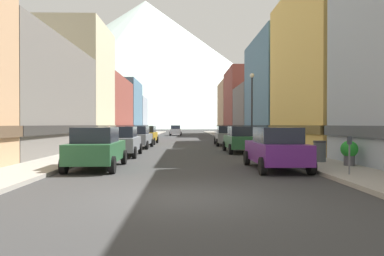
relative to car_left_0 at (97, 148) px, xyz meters
The scene contains 28 objects.
ground_plane 7.27m from the car_left_0, 58.22° to the right, with size 400.00×400.00×0.00m, color #323232.
sidewalk_left 28.99m from the car_left_0, 94.85° to the left, with size 2.50×100.00×0.15m, color gray.
sidewalk_right 30.58m from the car_left_0, 70.81° to the left, with size 2.50×100.00×0.15m, color gray.
storefront_left_2 20.99m from the car_left_0, 112.35° to the left, with size 8.47×8.17×11.31m.
storefront_left_3 31.01m from the car_left_0, 104.92° to the left, with size 8.80×13.54×7.77m.
storefront_left_4 43.53m from the car_left_0, 101.34° to the left, with size 9.96×10.92×8.92m.
storefront_left_5 53.25m from the car_left_0, 97.64° to the left, with size 7.03×8.40×7.12m.
storefront_right_1 18.12m from the car_left_0, 34.38° to the left, with size 6.56×12.04×11.69m.
storefront_right_2 28.49m from the car_left_0, 54.60° to the left, with size 10.28×12.92×11.23m.
storefront_right_3 38.15m from the car_left_0, 67.34° to the left, with size 7.03×10.53×7.41m.
storefront_right_4 49.75m from the car_left_0, 71.69° to the left, with size 8.83×12.80×11.49m.
storefront_right_5 62.08m from the car_left_0, 76.19° to the left, with size 7.26×12.55×10.86m.
car_left_0 is the anchor object (origin of this frame).
car_left_1 6.14m from the car_left_0, 90.01° to the left, with size 2.16×4.44×1.78m.
car_left_2 13.53m from the car_left_0, 90.02° to the left, with size 2.17×4.45×1.78m.
car_left_3 19.80m from the car_left_0, 90.00° to the left, with size 2.13×4.43×1.78m.
car_right_0 7.61m from the car_left_0, ahead, with size 2.08×4.41×1.78m.
car_right_1 11.62m from the car_left_0, 49.16° to the left, with size 2.10×4.42×1.78m.
car_right_2 18.78m from the car_left_0, 66.14° to the left, with size 2.18×4.45×1.78m.
car_driving_0 47.77m from the car_left_0, 87.36° to the left, with size 2.06×4.40×1.78m.
parking_meter_near 10.00m from the car_left_0, 17.35° to the right, with size 0.14×0.10×1.33m.
trash_bin_right 10.24m from the car_left_0, ahead, with size 0.59×0.59×0.98m.
potted_plant_0 11.12m from the car_left_0, 106.74° to the left, with size 0.56×0.56×0.95m.
potted_plant_1 10.80m from the car_left_0, ahead, with size 0.72×0.72×1.06m.
potted_plant_2 13.67m from the car_left_0, 37.77° to the left, with size 0.53×0.53×0.75m.
pedestrian_0 14.34m from the car_left_0, 99.84° to the left, with size 0.36×0.36×1.63m.
streetlamp_right 16.22m from the car_left_0, 54.93° to the left, with size 0.36×0.36×5.86m.
mountain_backdrop 259.40m from the car_left_0, 95.79° to the left, with size 250.99×250.99×95.12m, color silver.
Camera 1 is at (-0.04, -9.22, 1.89)m, focal length 33.37 mm.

